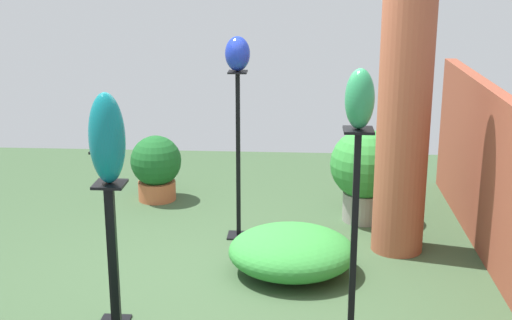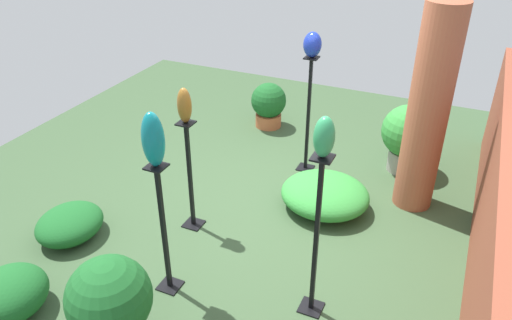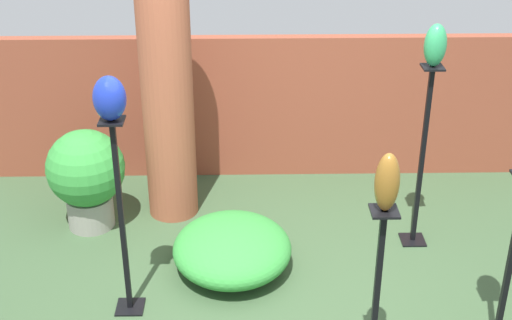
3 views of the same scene
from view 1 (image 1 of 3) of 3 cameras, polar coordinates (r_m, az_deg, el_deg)
name	(u,v)px [view 1 (image 1 of 3)]	position (r m, az deg, el deg)	size (l,w,h in m)	color
ground_plane	(212,291)	(5.46, -3.51, -10.40)	(8.00, 8.00, 0.00)	#385133
brick_pillar	(404,118)	(5.95, 11.73, 3.27)	(0.43, 0.43, 2.30)	#9E5138
pedestal_bronze	(110,246)	(4.87, -11.60, -6.77)	(0.20, 0.20, 1.24)	black
pedestal_jade	(353,271)	(4.09, 7.74, -8.83)	(0.20, 0.20, 1.54)	black
pedestal_cobalt	(238,162)	(6.22, -1.43, -0.19)	(0.20, 0.20, 1.49)	black
pedestal_teal	(117,307)	(4.00, -11.06, -11.46)	(0.20, 0.20, 1.30)	black
art_vase_bronze	(103,122)	(4.61, -12.18, 3.00)	(0.14, 0.14, 0.36)	brown
art_vase_jade	(360,99)	(3.79, 8.30, 4.87)	(0.17, 0.16, 0.32)	#2D9356
art_vase_cobalt	(238,54)	(6.03, -1.49, 8.50)	(0.21, 0.21, 0.29)	#192D9E
art_vase_teal	(107,138)	(3.67, -11.83, 1.71)	(0.18, 0.19, 0.47)	#0F727A
potted_plant_near_pillar	(156,166)	(7.36, -7.99, -0.47)	(0.52, 0.52, 0.68)	#B25B38
potted_plant_back_center	(365,170)	(6.75, 8.71, -0.78)	(0.66, 0.66, 0.88)	gray
foliage_bed_center	(292,251)	(5.67, 2.88, -7.32)	(0.93, 1.00, 0.36)	#338C38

